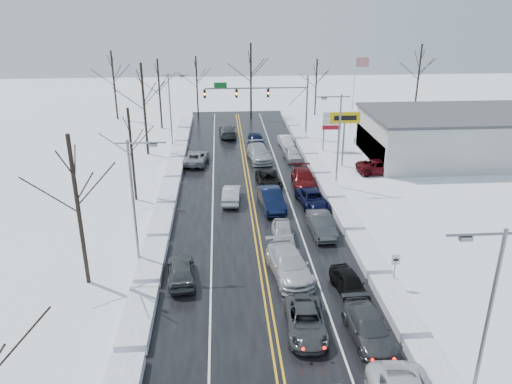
{
  "coord_description": "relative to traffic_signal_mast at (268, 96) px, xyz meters",
  "views": [
    {
      "loc": [
        -2.58,
        -34.85,
        17.61
      ],
      "look_at": [
        0.14,
        2.84,
        2.5
      ],
      "focal_mm": 35.0,
      "sensor_mm": 36.0,
      "label": 1
    }
  ],
  "objects": [
    {
      "name": "ground",
      "position": [
        -3.45,
        -27.99,
        -5.48
      ],
      "size": [
        160.0,
        160.0,
        0.0
      ],
      "primitive_type": "plane",
      "color": "white",
      "rests_on": "ground"
    },
    {
      "name": "queued_car_12",
      "position": [
        1.76,
        -36.43,
        -5.48
      ],
      "size": [
        2.11,
        4.18,
        1.36
      ],
      "primitive_type": "imported",
      "rotation": [
        0.0,
        0.0,
        0.13
      ],
      "color": "black",
      "rests_on": "ground"
    },
    {
      "name": "speed_limit_sign",
      "position": [
        4.75,
        -35.99,
        -3.84
      ],
      "size": [
        0.55,
        0.09,
        2.35
      ],
      "color": "slate",
      "rests_on": "ground"
    },
    {
      "name": "flagpole",
      "position": [
        11.72,
        2.01,
        0.45
      ],
      "size": [
        1.87,
        1.2,
        10.0
      ],
      "color": "silver",
      "rests_on": "ground"
    },
    {
      "name": "traffic_signal_mast",
      "position": [
        0.0,
        0.0,
        0.0
      ],
      "size": [
        13.28,
        0.39,
        8.0
      ],
      "color": "slate",
      "rests_on": "ground"
    },
    {
      "name": "queued_car_4",
      "position": [
        -1.55,
        -29.2,
        -5.48
      ],
      "size": [
        1.91,
        4.25,
        1.42
      ],
      "primitive_type": "imported",
      "rotation": [
        0.0,
        0.0,
        -0.06
      ],
      "color": "#B9B9BB",
      "rests_on": "ground"
    },
    {
      "name": "queued_car_17",
      "position": [
        1.88,
        -4.14,
        -5.48
      ],
      "size": [
        1.7,
        4.11,
        1.32
      ],
      "primitive_type": "imported",
      "rotation": [
        0.0,
        0.0,
        0.08
      ],
      "color": "white",
      "rests_on": "ground"
    },
    {
      "name": "parked_car_1",
      "position": [
        13.56,
        -12.63,
        -5.48
      ],
      "size": [
        2.16,
        4.92,
        1.41
      ],
      "primitive_type": "imported",
      "rotation": [
        0.0,
        0.0,
        0.04
      ],
      "color": "#45474A",
      "rests_on": "ground"
    },
    {
      "name": "queued_car_7",
      "position": [
        -1.81,
        -9.19,
        -5.48
      ],
      "size": [
        2.94,
        6.02,
        1.69
      ],
      "primitive_type": "imported",
      "rotation": [
        0.0,
        0.0,
        0.1
      ],
      "color": "#A1A4A9",
      "rests_on": "ground"
    },
    {
      "name": "streetlight_sw",
      "position": [
        -11.74,
        -31.99,
        -0.17
      ],
      "size": [
        3.2,
        0.25,
        9.0
      ],
      "color": "slate",
      "rests_on": "ground"
    },
    {
      "name": "queued_car_2",
      "position": [
        -1.6,
        -40.1,
        -5.48
      ],
      "size": [
        2.42,
        4.85,
        1.32
      ],
      "primitive_type": "imported",
      "rotation": [
        0.0,
        0.0,
        -0.05
      ],
      "color": "#3D4042",
      "rests_on": "ground"
    },
    {
      "name": "queued_car_3",
      "position": [
        -1.74,
        -34.08,
        -5.48
      ],
      "size": [
        3.08,
        6.0,
        1.67
      ],
      "primitive_type": "imported",
      "rotation": [
        0.0,
        0.0,
        0.13
      ],
      "color": "silver",
      "rests_on": "ground"
    },
    {
      "name": "tree_far_c",
      "position": [
        -1.45,
        11.01,
        2.21
      ],
      "size": [
        4.4,
        4.4,
        11.0
      ],
      "color": "#2D231C",
      "rests_on": "ground"
    },
    {
      "name": "tires_plus_sign",
      "position": [
        7.05,
        -12.0,
        -0.49
      ],
      "size": [
        3.2,
        0.34,
        6.0
      ],
      "color": "slate",
      "rests_on": "ground"
    },
    {
      "name": "snow_bank_right",
      "position": [
        4.15,
        -25.99,
        -5.48
      ],
      "size": [
        1.72,
        72.0,
        0.66
      ],
      "primitive_type": "cube",
      "color": "white",
      "rests_on": "ground"
    },
    {
      "name": "tree_left_b",
      "position": [
        -14.95,
        -33.99,
        1.51
      ],
      "size": [
        4.0,
        4.0,
        10.0
      ],
      "color": "#2D231C",
      "rests_on": "ground"
    },
    {
      "name": "queued_car_11",
      "position": [
        1.69,
        -41.04,
        -5.48
      ],
      "size": [
        2.32,
        5.12,
        1.46
      ],
      "primitive_type": "imported",
      "rotation": [
        0.0,
        0.0,
        0.06
      ],
      "color": "#3A3C3E",
      "rests_on": "ground"
    },
    {
      "name": "snow_bank_left",
      "position": [
        -11.05,
        -25.99,
        -5.48
      ],
      "size": [
        1.72,
        72.0,
        0.66
      ],
      "primitive_type": "cube",
      "color": "white",
      "rests_on": "ground"
    },
    {
      "name": "road_surface",
      "position": [
        -3.45,
        -25.99,
        -5.47
      ],
      "size": [
        14.0,
        84.0,
        0.01
      ],
      "primitive_type": "cube",
      "color": "black",
      "rests_on": "ground"
    },
    {
      "name": "queued_car_14",
      "position": [
        1.9,
        -22.54,
        -5.48
      ],
      "size": [
        2.71,
        4.98,
        1.33
      ],
      "primitive_type": "imported",
      "rotation": [
        0.0,
        0.0,
        0.11
      ],
      "color": "black",
      "rests_on": "ground"
    },
    {
      "name": "tree_left_d",
      "position": [
        -14.65,
        -5.99,
        1.86
      ],
      "size": [
        4.2,
        4.2,
        10.5
      ],
      "color": "#2D231C",
      "rests_on": "ground"
    },
    {
      "name": "queued_car_5",
      "position": [
        -1.81,
        -22.82,
        -5.48
      ],
      "size": [
        2.31,
        5.31,
        1.7
      ],
      "primitive_type": "imported",
      "rotation": [
        0.0,
        0.0,
        0.1
      ],
      "color": "black",
      "rests_on": "ground"
    },
    {
      "name": "dealership_building",
      "position": [
        20.53,
        -9.99,
        -2.82
      ],
      "size": [
        20.4,
        12.4,
        5.3
      ],
      "color": "beige",
      "rests_on": "ground"
    },
    {
      "name": "oncoming_car_2",
      "position": [
        -5.14,
        1.25,
        -5.48
      ],
      "size": [
        2.36,
        5.38,
        1.54
      ],
      "primitive_type": "imported",
      "rotation": [
        0.0,
        0.0,
        3.18
      ],
      "color": "#45494B",
      "rests_on": "ground"
    },
    {
      "name": "tree_far_a",
      "position": [
        -21.45,
        12.01,
        1.51
      ],
      "size": [
        4.0,
        4.0,
        10.0
      ],
      "color": "#2D231C",
      "rests_on": "ground"
    },
    {
      "name": "queued_car_8",
      "position": [
        -1.72,
        -3.97,
        -5.48
      ],
      "size": [
        2.11,
        4.88,
        1.64
      ],
      "primitive_type": "imported",
      "rotation": [
        0.0,
        0.0,
        0.03
      ],
      "color": "black",
      "rests_on": "ground"
    },
    {
      "name": "streetlight_se",
      "position": [
        4.85,
        -45.99,
        -0.17
      ],
      "size": [
        3.2,
        0.25,
        9.0
      ],
      "color": "slate",
      "rests_on": "ground"
    },
    {
      "name": "tree_far_b",
      "position": [
        -9.45,
        13.01,
        0.81
      ],
      "size": [
        3.6,
        3.6,
        9.0
      ],
      "color": "#2D231C",
      "rests_on": "ground"
    },
    {
      "name": "oncoming_car_3",
      "position": [
        -8.88,
        -34.21,
        -5.48
      ],
      "size": [
        2.21,
        4.55,
        1.5
      ],
      "primitive_type": "imported",
      "rotation": [
        0.0,
        0.0,
        3.24
      ],
      "color": "#3E4143",
      "rests_on": "ground"
    },
    {
      "name": "streetlight_nw",
      "position": [
        -11.74,
        -3.99,
        -0.17
      ],
      "size": [
        3.2,
        0.25,
        9.0
      ],
      "color": "slate",
      "rests_on": "ground"
    },
    {
      "name": "tree_left_e",
      "position": [
        -14.25,
        6.01,
        1.16
      ],
      "size": [
        3.8,
        3.8,
        9.5
      ],
      "color": "#2D231C",
      "rests_on": "ground"
    },
    {
      "name": "streetlight_ne",
      "position": [
        4.85,
        -17.99,
        -0.17
      ],
      "size": [
        3.2,
        0.25,
        9.0
      ],
      "color": "slate",
      "rests_on": "ground"
    },
    {
      "name": "used_vehicles_sign",
      "position": [
        7.05,
        -5.99,
        -2.16
      ],
      "size": [
        2.2,
        0.22,
        4.65
      ],
      "color": "slate",
      "rests_on": "ground"
    },
    {
      "name": "oncoming_car_0",
      "position": [
        -5.23,
        -21.1,
        -5.48
      ],
      "size": [
        1.87,
        4.44,
        1.42
      ],
      "primitive_type": "imported",
      "rotation": [
        0.0,
        0.0,
        3.06
      ],
      "color": "silver",
      "rests_on": "ground"
    },
    {
      "name": "tree_far_d",
      "position": [
        8.55,
        12.51,
        0.46
      ],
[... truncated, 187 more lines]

